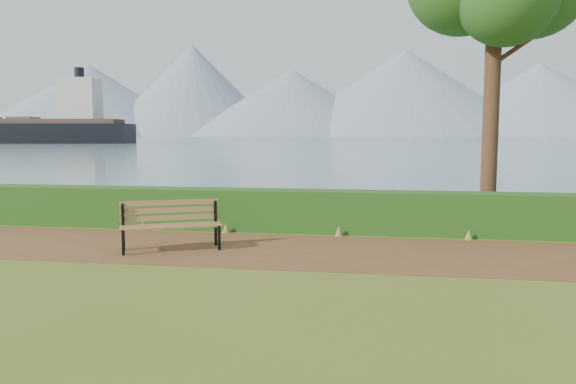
# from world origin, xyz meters

# --- Properties ---
(ground) EXTENTS (140.00, 140.00, 0.00)m
(ground) POSITION_xyz_m (0.00, 0.00, 0.00)
(ground) COLOR #48631C
(ground) RESTS_ON ground
(path) EXTENTS (40.00, 3.40, 0.01)m
(path) POSITION_xyz_m (0.00, 0.30, 0.01)
(path) COLOR #56311D
(path) RESTS_ON ground
(hedge) EXTENTS (32.00, 0.85, 1.00)m
(hedge) POSITION_xyz_m (0.00, 2.60, 0.50)
(hedge) COLOR #144012
(hedge) RESTS_ON ground
(water) EXTENTS (700.00, 510.00, 0.00)m
(water) POSITION_xyz_m (0.00, 260.00, 0.01)
(water) COLOR #475F73
(water) RESTS_ON ground
(mountains) EXTENTS (585.00, 190.00, 70.00)m
(mountains) POSITION_xyz_m (-9.17, 406.05, 27.70)
(mountains) COLOR slate
(mountains) RESTS_ON ground
(bench) EXTENTS (2.06, 1.37, 1.01)m
(bench) POSITION_xyz_m (-1.70, 0.00, 0.58)
(bench) COLOR black
(bench) RESTS_ON ground
(cargo_ship) EXTENTS (63.69, 20.11, 19.10)m
(cargo_ship) POSITION_xyz_m (-83.27, 107.48, 2.85)
(cargo_ship) COLOR black
(cargo_ship) RESTS_ON ground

